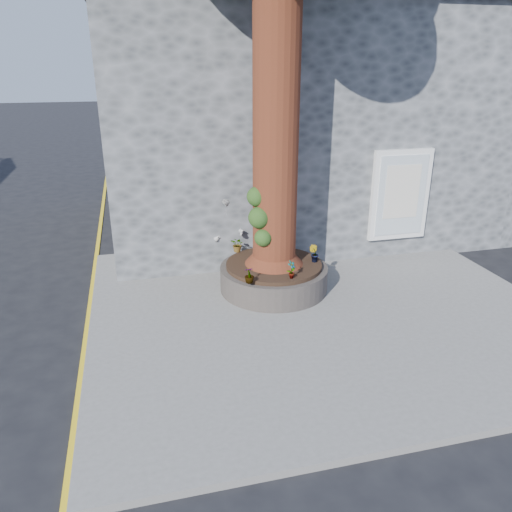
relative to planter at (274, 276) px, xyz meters
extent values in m
plane|color=black|center=(-0.80, -2.00, -0.41)|extent=(120.00, 120.00, 0.00)
cube|color=slate|center=(0.70, -1.00, -0.35)|extent=(9.00, 8.00, 0.12)
cube|color=yellow|center=(-3.85, -1.00, -0.41)|extent=(0.10, 30.00, 0.01)
cube|color=#464A4B|center=(1.70, 5.20, 2.59)|extent=(10.00, 8.00, 6.00)
cube|color=black|center=(1.70, 5.20, 5.74)|extent=(10.30, 8.30, 0.30)
cube|color=white|center=(3.50, 1.14, 1.29)|extent=(1.50, 0.12, 2.20)
cube|color=silver|center=(3.50, 1.08, 1.29)|extent=(1.25, 0.04, 1.95)
cube|color=silver|center=(3.50, 1.06, 1.39)|extent=(0.90, 0.02, 1.30)
cube|color=#464A4B|center=(9.70, 5.20, 2.59)|extent=(6.00, 8.00, 6.00)
cylinder|color=black|center=(0.00, 0.00, -0.03)|extent=(2.30, 2.30, 0.52)
cylinder|color=black|center=(0.00, 0.00, 0.27)|extent=(2.04, 2.04, 0.08)
cylinder|color=#4E2B13|center=(0.00, 0.00, 4.06)|extent=(0.90, 0.90, 7.50)
cone|color=#4E2B13|center=(0.00, 0.00, 0.66)|extent=(1.24, 1.24, 0.70)
sphere|color=#224416|center=(-0.38, -0.20, 1.41)|extent=(0.44, 0.44, 0.44)
sphere|color=#224416|center=(-0.32, -0.30, 1.01)|extent=(0.36, 0.36, 0.36)
sphere|color=#224416|center=(-0.40, -0.08, 1.81)|extent=(0.40, 0.40, 0.40)
imported|color=black|center=(0.60, 1.37, 0.54)|extent=(0.67, 0.51, 1.67)
imported|color=#B0ACA8|center=(-0.74, 1.31, 0.60)|extent=(1.09, 1.10, 1.79)
cube|color=white|center=(0.77, 1.25, -0.15)|extent=(0.23, 0.18, 0.28)
imported|color=gray|center=(0.12, -0.85, 0.49)|extent=(0.24, 0.22, 0.37)
imported|color=gray|center=(0.85, -0.13, 0.49)|extent=(0.28, 0.28, 0.37)
imported|color=gray|center=(-0.74, -0.85, 0.47)|extent=(0.19, 0.19, 0.32)
imported|color=gray|center=(-0.60, 0.85, 0.48)|extent=(0.41, 0.41, 0.34)
camera|label=1|loc=(-2.77, -9.44, 4.33)|focal=35.00mm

